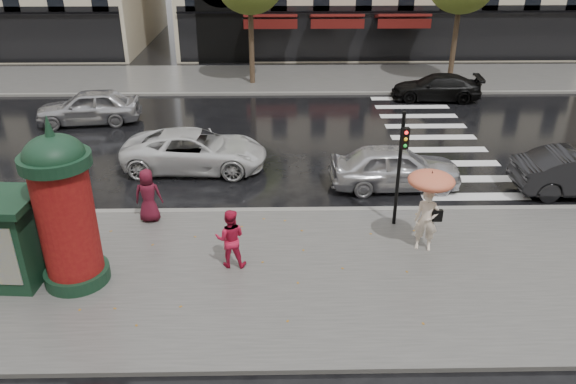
{
  "coord_description": "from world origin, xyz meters",
  "views": [
    {
      "loc": [
        -0.61,
        -12.67,
        8.5
      ],
      "look_at": [
        -0.34,
        1.5,
        1.48
      ],
      "focal_mm": 35.0,
      "sensor_mm": 36.0,
      "label": 1
    }
  ],
  "objects_px": {
    "traffic_light": "(401,159)",
    "newsstand": "(2,239)",
    "man_burgundy": "(148,195)",
    "car_black": "(436,87)",
    "woman_umbrella": "(429,198)",
    "woman_red": "(230,238)",
    "car_far_silver": "(89,107)",
    "car_silver": "(395,167)",
    "morris_column": "(64,206)",
    "car_white": "(195,150)"
  },
  "relations": [
    {
      "from": "car_white",
      "to": "car_far_silver",
      "type": "height_order",
      "value": "car_far_silver"
    },
    {
      "from": "woman_umbrella",
      "to": "man_burgundy",
      "type": "distance_m",
      "value": 8.17
    },
    {
      "from": "woman_umbrella",
      "to": "woman_red",
      "type": "xyz_separation_m",
      "value": [
        -5.31,
        -0.74,
        -0.76
      ]
    },
    {
      "from": "traffic_light",
      "to": "car_far_silver",
      "type": "xyz_separation_m",
      "value": [
        -11.98,
        9.73,
        -1.48
      ]
    },
    {
      "from": "woman_red",
      "to": "car_silver",
      "type": "relative_size",
      "value": 0.37
    },
    {
      "from": "car_white",
      "to": "car_black",
      "type": "bearing_deg",
      "value": -49.63
    },
    {
      "from": "man_burgundy",
      "to": "car_far_silver",
      "type": "relative_size",
      "value": 0.37
    },
    {
      "from": "traffic_light",
      "to": "car_black",
      "type": "relative_size",
      "value": 0.79
    },
    {
      "from": "woman_umbrella",
      "to": "morris_column",
      "type": "xyz_separation_m",
      "value": [
        -9.17,
        -1.35,
        0.55
      ]
    },
    {
      "from": "woman_red",
      "to": "car_silver",
      "type": "xyz_separation_m",
      "value": [
        5.27,
        4.93,
        -0.18
      ]
    },
    {
      "from": "traffic_light",
      "to": "newsstand",
      "type": "height_order",
      "value": "traffic_light"
    },
    {
      "from": "car_black",
      "to": "car_silver",
      "type": "bearing_deg",
      "value": -16.2
    },
    {
      "from": "woman_umbrella",
      "to": "morris_column",
      "type": "distance_m",
      "value": 9.29
    },
    {
      "from": "man_burgundy",
      "to": "car_white",
      "type": "distance_m",
      "value": 4.22
    },
    {
      "from": "newsstand",
      "to": "morris_column",
      "type": "bearing_deg",
      "value": -0.84
    },
    {
      "from": "car_silver",
      "to": "car_white",
      "type": "relative_size",
      "value": 0.85
    },
    {
      "from": "woman_umbrella",
      "to": "newsstand",
      "type": "relative_size",
      "value": 1.01
    },
    {
      "from": "woman_umbrella",
      "to": "car_far_silver",
      "type": "relative_size",
      "value": 0.53
    },
    {
      "from": "newsstand",
      "to": "man_burgundy",
      "type": "bearing_deg",
      "value": 46.73
    },
    {
      "from": "morris_column",
      "to": "car_black",
      "type": "xyz_separation_m",
      "value": [
        13.17,
        15.71,
        -1.6
      ]
    },
    {
      "from": "woman_umbrella",
      "to": "traffic_light",
      "type": "distance_m",
      "value": 1.56
    },
    {
      "from": "morris_column",
      "to": "car_black",
      "type": "relative_size",
      "value": 1.0
    },
    {
      "from": "woman_red",
      "to": "car_white",
      "type": "distance_m",
      "value": 6.87
    },
    {
      "from": "car_silver",
      "to": "car_black",
      "type": "relative_size",
      "value": 1.01
    },
    {
      "from": "woman_umbrella",
      "to": "car_black",
      "type": "xyz_separation_m",
      "value": [
        4.0,
        14.37,
        -1.05
      ]
    },
    {
      "from": "woman_red",
      "to": "car_black",
      "type": "distance_m",
      "value": 17.74
    },
    {
      "from": "man_burgundy",
      "to": "car_black",
      "type": "bearing_deg",
      "value": -134.14
    },
    {
      "from": "woman_red",
      "to": "traffic_light",
      "type": "distance_m",
      "value": 5.36
    },
    {
      "from": "car_silver",
      "to": "car_far_silver",
      "type": "relative_size",
      "value": 0.99
    },
    {
      "from": "man_burgundy",
      "to": "woman_red",
      "type": "bearing_deg",
      "value": 135.84
    },
    {
      "from": "traffic_light",
      "to": "newsstand",
      "type": "xyz_separation_m",
      "value": [
        -10.31,
        -2.67,
        -0.91
      ]
    },
    {
      "from": "man_burgundy",
      "to": "morris_column",
      "type": "xyz_separation_m",
      "value": [
        -1.23,
        -3.11,
        1.29
      ]
    },
    {
      "from": "car_far_silver",
      "to": "man_burgundy",
      "type": "bearing_deg",
      "value": 19.13
    },
    {
      "from": "traffic_light",
      "to": "car_black",
      "type": "xyz_separation_m",
      "value": [
        4.55,
        13.02,
        -1.61
      ]
    },
    {
      "from": "woman_umbrella",
      "to": "car_silver",
      "type": "bearing_deg",
      "value": 90.53
    },
    {
      "from": "car_black",
      "to": "car_far_silver",
      "type": "bearing_deg",
      "value": -73.29
    },
    {
      "from": "woman_red",
      "to": "traffic_light",
      "type": "relative_size",
      "value": 0.46
    },
    {
      "from": "morris_column",
      "to": "car_far_silver",
      "type": "height_order",
      "value": "morris_column"
    },
    {
      "from": "car_white",
      "to": "car_silver",
      "type": "bearing_deg",
      "value": -100.62
    },
    {
      "from": "morris_column",
      "to": "car_silver",
      "type": "relative_size",
      "value": 0.99
    },
    {
      "from": "traffic_light",
      "to": "car_white",
      "type": "relative_size",
      "value": 0.67
    },
    {
      "from": "man_burgundy",
      "to": "morris_column",
      "type": "bearing_deg",
      "value": 67.82
    },
    {
      "from": "morris_column",
      "to": "man_burgundy",
      "type": "bearing_deg",
      "value": 68.48
    },
    {
      "from": "traffic_light",
      "to": "newsstand",
      "type": "bearing_deg",
      "value": -165.47
    },
    {
      "from": "car_white",
      "to": "car_black",
      "type": "distance_m",
      "value": 13.95
    },
    {
      "from": "morris_column",
      "to": "car_black",
      "type": "bearing_deg",
      "value": 50.03
    },
    {
      "from": "newsstand",
      "to": "car_silver",
      "type": "bearing_deg",
      "value": 27.01
    },
    {
      "from": "woman_umbrella",
      "to": "newsstand",
      "type": "height_order",
      "value": "woman_umbrella"
    },
    {
      "from": "traffic_light",
      "to": "woman_red",
      "type": "bearing_deg",
      "value": -156.35
    },
    {
      "from": "woman_red",
      "to": "car_black",
      "type": "height_order",
      "value": "woman_red"
    }
  ]
}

